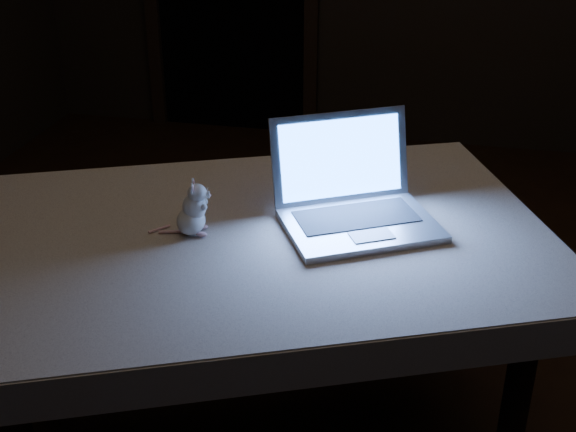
# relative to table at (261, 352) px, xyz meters

# --- Properties ---
(floor) EXTENTS (5.00, 5.00, 0.00)m
(floor) POSITION_rel_table_xyz_m (0.24, 0.22, -0.38)
(floor) COLOR black
(floor) RESTS_ON ground
(table) EXTENTS (1.66, 1.40, 0.76)m
(table) POSITION_rel_table_xyz_m (0.00, 0.00, 0.00)
(table) COLOR black
(table) RESTS_ON floor
(tablecloth) EXTENTS (1.83, 1.72, 0.10)m
(tablecloth) POSITION_rel_table_xyz_m (-0.08, 0.01, 0.34)
(tablecloth) COLOR beige
(tablecloth) RESTS_ON table
(laptop) EXTENTS (0.51, 0.49, 0.27)m
(laptop) POSITION_rel_table_xyz_m (0.26, 0.08, 0.52)
(laptop) COLOR #A8A8AC
(laptop) RESTS_ON tablecloth
(plush_mouse) EXTENTS (0.15, 0.15, 0.15)m
(plush_mouse) POSITION_rel_table_xyz_m (-0.17, -0.04, 0.46)
(plush_mouse) COLOR silver
(plush_mouse) RESTS_ON tablecloth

